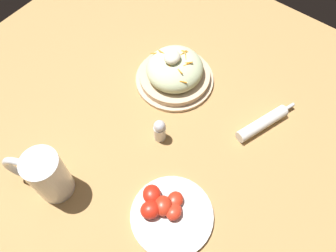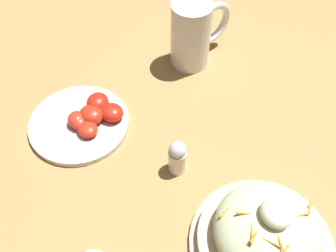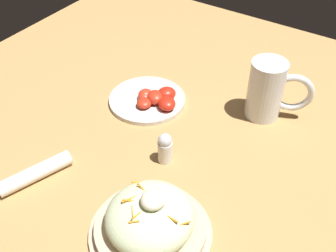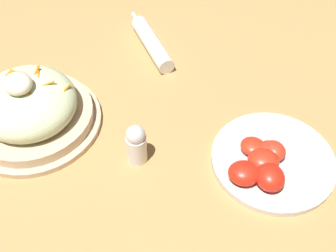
# 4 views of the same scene
# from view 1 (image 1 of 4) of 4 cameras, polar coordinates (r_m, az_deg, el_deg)

# --- Properties ---
(ground_plane) EXTENTS (1.43, 1.43, 0.00)m
(ground_plane) POSITION_cam_1_polar(r_m,az_deg,el_deg) (0.92, -1.98, -3.94)
(ground_plane) COLOR #B2844C
(salad_plate) EXTENTS (0.23, 0.23, 0.12)m
(salad_plate) POSITION_cam_1_polar(r_m,az_deg,el_deg) (1.01, 1.13, 9.00)
(salad_plate) COLOR #D1B28E
(salad_plate) RESTS_ON ground_plane
(beer_mug) EXTENTS (0.10, 0.15, 0.15)m
(beer_mug) POSITION_cam_1_polar(r_m,az_deg,el_deg) (0.86, -19.44, -7.97)
(beer_mug) COLOR white
(beer_mug) RESTS_ON ground_plane
(napkin_roll) EXTENTS (0.19, 0.09, 0.03)m
(napkin_roll) POSITION_cam_1_polar(r_m,az_deg,el_deg) (0.97, 15.50, 0.46)
(napkin_roll) COLOR white
(napkin_roll) RESTS_ON ground_plane
(tomato_plate) EXTENTS (0.20, 0.20, 0.05)m
(tomato_plate) POSITION_cam_1_polar(r_m,az_deg,el_deg) (0.84, -0.03, -14.07)
(tomato_plate) COLOR silver
(tomato_plate) RESTS_ON ground_plane
(salt_shaker) EXTENTS (0.03, 0.03, 0.08)m
(salt_shaker) POSITION_cam_1_polar(r_m,az_deg,el_deg) (0.90, -1.39, -0.70)
(salt_shaker) COLOR white
(salt_shaker) RESTS_ON ground_plane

